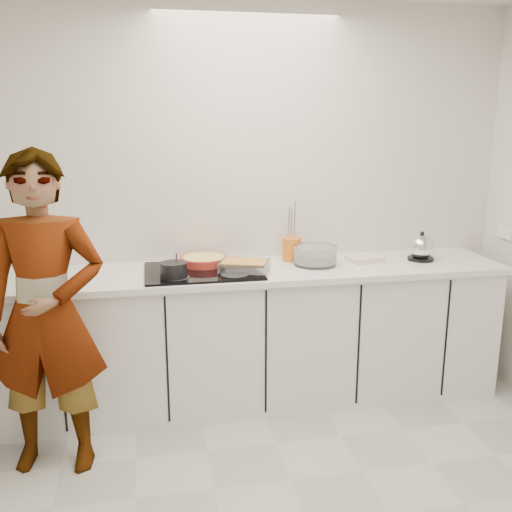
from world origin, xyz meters
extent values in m
cube|color=silver|center=(0.00, 1.60, 1.30)|extent=(3.60, 0.00, 2.60)
cube|color=white|center=(1.79, 1.33, 1.07)|extent=(0.02, 0.15, 0.09)
cube|color=white|center=(0.00, 1.28, 0.43)|extent=(3.20, 0.58, 0.87)
cube|color=white|center=(0.00, 1.28, 0.89)|extent=(3.24, 0.64, 0.04)
cube|color=black|center=(-0.35, 1.26, 0.92)|extent=(0.72, 0.54, 0.01)
cylinder|color=#B93026|center=(-0.33, 1.40, 0.95)|extent=(0.33, 0.33, 0.05)
cylinder|color=#FFE65F|center=(-0.33, 1.40, 0.97)|extent=(0.28, 0.28, 0.01)
cylinder|color=black|center=(-0.54, 1.12, 0.97)|extent=(0.21, 0.21, 0.09)
cylinder|color=silver|center=(-0.52, 1.14, 1.01)|extent=(0.01, 0.07, 0.14)
cube|color=silver|center=(-0.09, 1.21, 0.95)|extent=(0.36, 0.31, 0.06)
cube|color=#EEB24C|center=(-0.09, 1.21, 0.97)|extent=(0.32, 0.27, 0.02)
cylinder|color=silver|center=(0.39, 1.30, 0.98)|extent=(0.36, 0.36, 0.13)
cylinder|color=white|center=(0.39, 1.30, 0.96)|extent=(0.30, 0.30, 0.06)
cube|color=white|center=(0.75, 1.33, 0.93)|extent=(0.25, 0.20, 0.04)
cylinder|color=black|center=(1.14, 1.29, 0.92)|extent=(0.22, 0.22, 0.02)
sphere|color=silver|center=(1.14, 1.29, 1.00)|extent=(0.21, 0.21, 0.17)
sphere|color=black|center=(1.14, 1.29, 1.09)|extent=(0.04, 0.04, 0.03)
cylinder|color=orange|center=(0.27, 1.44, 0.99)|extent=(0.16, 0.16, 0.16)
imported|color=white|center=(-1.22, 0.76, 0.86)|extent=(0.67, 0.49, 1.71)
camera|label=1|loc=(-0.67, -2.19, 1.85)|focal=40.00mm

